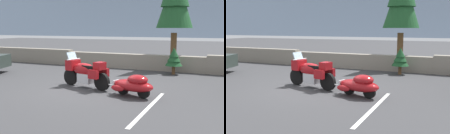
{
  "view_description": "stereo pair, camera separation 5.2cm",
  "coord_description": "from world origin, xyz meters",
  "views": [
    {
      "loc": [
        4.87,
        -8.72,
        2.29
      ],
      "look_at": [
        1.01,
        0.18,
        0.85
      ],
      "focal_mm": 42.45,
      "sensor_mm": 36.0,
      "label": 1
    },
    {
      "loc": [
        4.92,
        -8.7,
        2.29
      ],
      "look_at": [
        1.01,
        0.18,
        0.85
      ],
      "focal_mm": 42.45,
      "sensor_mm": 36.0,
      "label": 2
    }
  ],
  "objects": [
    {
      "name": "car_shaped_trailer",
      "position": [
        2.07,
        -0.49,
        0.41
      ],
      "size": [
        2.22,
        1.06,
        0.76
      ],
      "color": "black",
      "rests_on": "ground"
    },
    {
      "name": "parking_stripe_marker",
      "position": [
        2.9,
        -1.5,
        0.0
      ],
      "size": [
        0.12,
        3.6,
        0.01
      ],
      "primitive_type": "cube",
      "color": "silver",
      "rests_on": "ground"
    },
    {
      "name": "ground_plane",
      "position": [
        0.0,
        0.0,
        0.0
      ],
      "size": [
        80.0,
        80.0,
        0.0
      ],
      "primitive_type": "plane",
      "color": "#38383A"
    },
    {
      "name": "stone_guard_wall",
      "position": [
        -0.03,
        5.29,
        0.46
      ],
      "size": [
        24.0,
        0.55,
        0.95
      ],
      "color": "gray",
      "rests_on": "ground"
    },
    {
      "name": "distant_ridgeline",
      "position": [
        0.0,
        95.32,
        8.0
      ],
      "size": [
        240.0,
        80.0,
        16.0
      ],
      "primitive_type": "cube",
      "color": "#7F93AD",
      "rests_on": "ground"
    },
    {
      "name": "touring_motorcycle",
      "position": [
        -0.06,
        0.06,
        0.62
      ],
      "size": [
        2.27,
        1.09,
        1.33
      ],
      "color": "black",
      "rests_on": "ground"
    },
    {
      "name": "pine_sapling_near",
      "position": [
        2.51,
        4.39,
        0.83
      ],
      "size": [
        0.83,
        0.83,
        1.33
      ],
      "color": "brown",
      "rests_on": "ground"
    }
  ]
}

